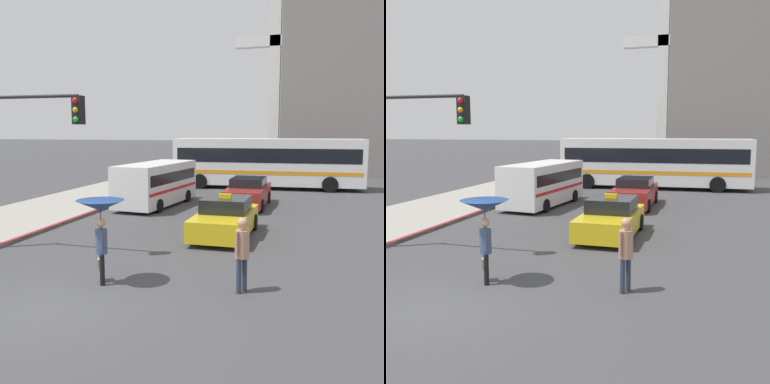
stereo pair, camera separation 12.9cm
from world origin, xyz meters
The scene contains 10 objects.
ground_plane centered at (0.00, 0.00, 0.00)m, with size 300.00×300.00×0.00m, color #424244.
taxi centered at (2.15, 7.42, 0.64)m, with size 1.91×4.19×1.53m.
sedan_red centered at (1.95, 13.90, 0.67)m, with size 1.91×4.61×1.41m.
ambulance_van centered at (-2.47, 12.85, 1.19)m, with size 2.58×5.83×2.14m.
city_bus centered at (2.05, 21.18, 1.78)m, with size 12.04×3.14×3.21m.
pedestrian_with_umbrella centered at (0.27, 1.62, 1.75)m, with size 1.17×1.17×2.09m.
pedestrian_man centered at (3.66, 1.99, 1.06)m, with size 0.45×0.46×1.77m.
traffic_light centered at (-3.49, 3.45, 3.55)m, with size 4.17×0.38×5.02m.
building_tower_near centered at (8.50, 35.10, 13.42)m, with size 12.81×11.50×26.85m.
monument_cross centered at (1.35, 31.99, 8.87)m, with size 6.88×0.90×15.64m.
Camera 2 is at (5.43, -7.99, 3.76)m, focal length 42.00 mm.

